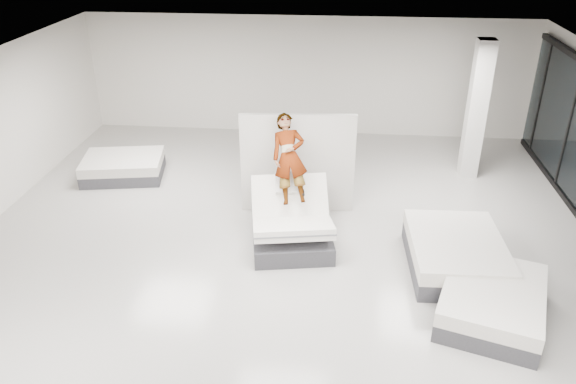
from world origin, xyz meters
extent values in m
plane|color=#ADAAA4|center=(0.00, 0.00, 0.00)|extent=(14.00, 14.00, 0.00)
plane|color=black|center=(0.00, 0.00, 3.20)|extent=(14.00, 14.00, 0.00)
cube|color=silver|center=(0.00, 7.00, 1.60)|extent=(12.00, 0.04, 3.20)
cube|color=#3E3E43|center=(0.09, 1.14, 0.17)|extent=(1.75, 2.13, 0.33)
cube|color=white|center=(0.04, 1.39, 0.75)|extent=(1.55, 1.05, 0.84)
cube|color=slate|center=(0.04, 1.39, 0.75)|extent=(1.55, 0.94, 0.73)
cube|color=white|center=(0.17, 0.70, 0.54)|extent=(1.58, 1.22, 0.41)
cube|color=slate|center=(0.17, 0.70, 0.54)|extent=(1.60, 1.20, 0.23)
cube|color=silver|center=(0.03, 1.46, 1.08)|extent=(0.58, 0.45, 0.37)
imported|color=slate|center=(0.04, 1.43, 1.25)|extent=(0.90, 1.73, 1.28)
cube|color=black|center=(0.31, 1.13, 1.05)|extent=(0.07, 0.15, 0.08)
cube|color=silver|center=(0.11, 2.39, 1.05)|extent=(2.32, 0.29, 2.11)
cube|color=#3E3E43|center=(3.04, 0.51, 0.16)|extent=(1.64, 2.15, 0.31)
cube|color=white|center=(3.04, 0.51, 0.45)|extent=(1.64, 2.15, 0.26)
cube|color=#3E3E43|center=(3.39, -0.77, 0.15)|extent=(1.99, 2.30, 0.29)
cube|color=white|center=(3.39, -0.77, 0.41)|extent=(1.99, 2.30, 0.24)
cube|color=#3E3E43|center=(-4.10, 3.62, 0.13)|extent=(2.00, 1.64, 0.27)
cube|color=white|center=(-4.10, 3.62, 0.38)|extent=(2.00, 1.64, 0.22)
cube|color=beige|center=(4.00, 4.50, 1.60)|extent=(0.40, 0.40, 3.20)
cube|color=black|center=(5.90, 4.00, 1.45)|extent=(0.09, 0.08, 2.80)
cube|color=black|center=(5.90, 6.00, 1.45)|extent=(0.09, 0.08, 2.80)
camera|label=1|loc=(0.91, -7.98, 5.70)|focal=35.00mm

